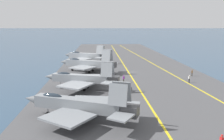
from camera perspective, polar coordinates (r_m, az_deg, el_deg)
ground_plane at (r=65.29m, az=4.10°, el=-1.05°), size 2000.00×2000.00×0.00m
carrier_deck at (r=65.25m, az=4.10°, el=-0.88°), size 200.15×40.39×0.40m
deck_stripe_foul_line at (r=67.52m, az=13.50°, el=-0.58°), size 179.81×11.63×0.01m
deck_stripe_centerline at (r=65.21m, az=4.11°, el=-0.71°), size 180.14×0.36×0.01m
parked_jet_nearest at (r=32.96m, az=-7.79°, el=-8.29°), size 12.39×17.08×5.84m
parked_jet_second at (r=48.27m, az=-7.13°, el=-2.05°), size 12.99×15.98×5.91m
parked_jet_third at (r=66.14m, az=-5.75°, el=1.59°), size 12.94×16.92×6.57m
parked_jet_fourth at (r=83.44m, az=-6.25°, el=3.40°), size 13.40×16.56×6.18m
crew_brown_vest at (r=64.36m, az=18.70°, el=-0.57°), size 0.39×0.45×1.69m
crew_white_vest at (r=56.76m, az=18.08°, el=-1.95°), size 0.35×0.44×1.77m
crew_purple_vest at (r=54.25m, az=2.82°, el=-2.04°), size 0.43×0.46×1.70m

